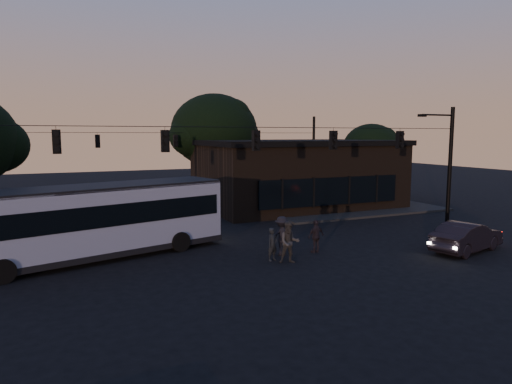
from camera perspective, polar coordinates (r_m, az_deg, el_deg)
name	(u,v)px	position (r m, az deg, el deg)	size (l,w,h in m)	color
ground	(294,272)	(19.83, 4.79, -9.97)	(120.00, 120.00, 0.00)	black
sidewalk_far_right	(341,206)	(37.64, 10.53, -1.75)	(14.00, 10.00, 0.15)	black
building	(297,173)	(37.42, 5.12, 2.35)	(15.40, 10.41, 5.40)	black
tree_behind	(214,131)	(40.77, -5.24, 7.64)	(7.60, 7.60, 9.43)	black
tree_right	(371,148)	(44.00, 14.17, 5.39)	(5.20, 5.20, 6.86)	black
signal_rig_near	(256,163)	(22.58, 0.00, 3.65)	(26.24, 0.30, 7.50)	black
signal_rig_far	(176,155)	(37.75, -9.99, 4.59)	(26.24, 0.30, 7.50)	black
bus	(97,218)	(22.76, -19.31, -3.06)	(12.65, 5.97, 3.48)	gray
car	(467,237)	(25.31, 24.85, -5.10)	(1.58, 4.54, 1.50)	black
pedestrian_a	(273,244)	(21.36, 2.09, -6.55)	(0.56, 0.37, 1.54)	black
pedestrian_b	(289,242)	(20.98, 4.20, -6.29)	(0.93, 0.73, 1.92)	#302E2B
pedestrian_c	(316,236)	(22.94, 7.52, -5.48)	(0.98, 0.41, 1.67)	black
pedestrian_d	(282,236)	(22.28, 3.24, -5.49)	(1.24, 0.71, 1.91)	black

